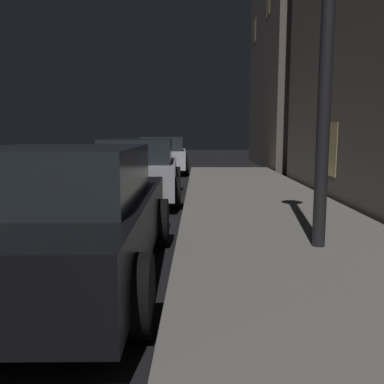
{
  "coord_description": "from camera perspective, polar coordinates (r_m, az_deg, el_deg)",
  "views": [
    {
      "loc": [
        4.29,
        0.4,
        1.56
      ],
      "look_at": [
        4.24,
        3.48,
        1.13
      ],
      "focal_mm": 38.94,
      "sensor_mm": 36.0,
      "label": 1
    }
  ],
  "objects": [
    {
      "name": "car_silver",
      "position": [
        10.12,
        -7.32,
        3.16
      ],
      "size": [
        2.18,
        4.62,
        1.43
      ],
      "color": "#B7B7BF",
      "rests_on": "ground"
    },
    {
      "name": "car_black",
      "position": [
        4.62,
        -17.27,
        -2.9
      ],
      "size": [
        2.18,
        4.32,
        1.43
      ],
      "color": "black",
      "rests_on": "ground"
    },
    {
      "name": "building_far",
      "position": [
        22.13,
        19.93,
        19.93
      ],
      "size": [
        7.56,
        8.7,
        12.61
      ],
      "color": "#6B6056",
      "rests_on": "ground"
    },
    {
      "name": "car_white",
      "position": [
        16.91,
        -4.04,
        5.08
      ],
      "size": [
        2.19,
        4.33,
        1.43
      ],
      "color": "silver",
      "rests_on": "ground"
    }
  ]
}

